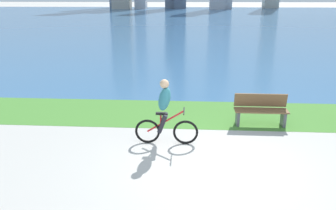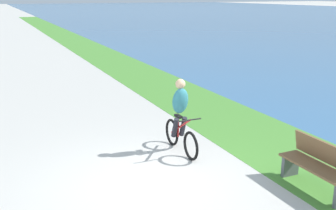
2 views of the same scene
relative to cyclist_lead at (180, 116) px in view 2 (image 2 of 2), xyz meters
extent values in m
plane|color=#B2AFA8|center=(1.18, -1.20, -0.84)|extent=(300.00, 300.00, 0.00)
cube|color=#478433|center=(1.18, 2.26, -0.83)|extent=(120.00, 2.58, 0.01)
torus|color=black|center=(0.52, 0.00, -0.52)|extent=(0.63, 0.06, 0.63)
torus|color=black|center=(-0.45, 0.00, -0.52)|extent=(0.63, 0.06, 0.63)
cylinder|color=red|center=(0.01, 0.00, -0.23)|extent=(0.93, 0.04, 0.60)
cylinder|color=red|center=(-0.11, 0.00, -0.28)|extent=(0.04, 0.04, 0.47)
cube|color=black|center=(-0.11, 0.00, -0.03)|extent=(0.24, 0.10, 0.05)
cylinder|color=black|center=(0.47, 0.00, 0.05)|extent=(0.03, 0.52, 0.03)
ellipsoid|color=teal|center=(-0.01, 0.00, 0.35)|extent=(0.40, 0.36, 0.65)
sphere|color=#D8AD84|center=(-0.01, 0.00, 0.73)|extent=(0.22, 0.22, 0.22)
cylinder|color=#26262D|center=(-0.06, 0.10, -0.27)|extent=(0.27, 0.11, 0.49)
cylinder|color=#26262D|center=(-0.06, -0.10, -0.27)|extent=(0.27, 0.11, 0.49)
cube|color=brown|center=(2.65, 1.42, -0.39)|extent=(1.50, 0.45, 0.04)
cube|color=brown|center=(2.65, 1.61, -0.14)|extent=(1.50, 0.11, 0.40)
cube|color=#595960|center=(2.00, 1.42, -0.61)|extent=(0.08, 0.37, 0.45)
camera|label=1|loc=(0.57, -7.76, 2.79)|focal=35.84mm
camera|label=2|loc=(7.53, -3.69, 2.61)|focal=42.44mm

